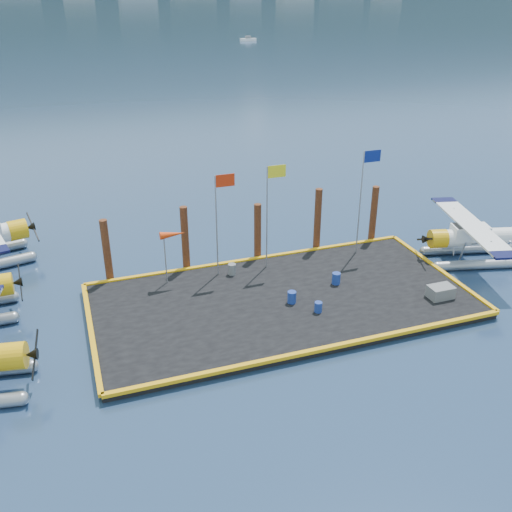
{
  "coord_description": "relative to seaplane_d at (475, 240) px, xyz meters",
  "views": [
    {
      "loc": [
        -10.1,
        -24.66,
        15.86
      ],
      "look_at": [
        -0.79,
        2.0,
        2.13
      ],
      "focal_mm": 40.0,
      "sensor_mm": 36.0,
      "label": 1
    }
  ],
  "objects": [
    {
      "name": "windsock",
      "position": [
        -18.15,
        2.76,
        1.77
      ],
      "size": [
        1.4,
        0.44,
        3.12
      ],
      "color": "#97969F",
      "rests_on": "dock"
    },
    {
      "name": "drum_1",
      "position": [
        -11.88,
        -2.94,
        -0.78
      ],
      "size": [
        0.4,
        0.4,
        0.56
      ],
      "primitive_type": "cylinder",
      "color": "navy",
      "rests_on": "dock"
    },
    {
      "name": "dock",
      "position": [
        -13.12,
        -1.04,
        -1.26
      ],
      "size": [
        20.0,
        10.0,
        0.4
      ],
      "primitive_type": "cube",
      "color": "black",
      "rests_on": "ground"
    },
    {
      "name": "piling_2",
      "position": [
        -12.62,
        4.36,
        0.44
      ],
      "size": [
        0.44,
        0.44,
        3.8
      ],
      "primitive_type": "cylinder",
      "color": "#3F1F12",
      "rests_on": "ground"
    },
    {
      "name": "dock_bumpers",
      "position": [
        -13.12,
        -1.04,
        -0.97
      ],
      "size": [
        20.25,
        10.25,
        0.18
      ],
      "primitive_type": null,
      "color": "orange",
      "rests_on": "dock"
    },
    {
      "name": "flagpole_blue",
      "position": [
        -6.43,
        2.76,
        3.22
      ],
      "size": [
        1.14,
        0.08,
        6.5
      ],
      "color": "#97969F",
      "rests_on": "dock"
    },
    {
      "name": "piling_1",
      "position": [
        -17.12,
        4.36,
        0.64
      ],
      "size": [
        0.44,
        0.44,
        4.2
      ],
      "primitive_type": "cylinder",
      "color": "#3F1F12",
      "rests_on": "ground"
    },
    {
      "name": "piling_0",
      "position": [
        -21.62,
        4.36,
        0.54
      ],
      "size": [
        0.44,
        0.44,
        4.0
      ],
      "primitive_type": "cylinder",
      "color": "#3F1F12",
      "rests_on": "ground"
    },
    {
      "name": "seaplane_d",
      "position": [
        0.0,
        0.0,
        0.0
      ],
      "size": [
        8.74,
        9.46,
        3.36
      ],
      "rotation": [
        0.0,
        0.0,
        1.33
      ],
      "color": "gray",
      "rests_on": "ground"
    },
    {
      "name": "crate",
      "position": [
        -5.03,
        -3.76,
        -0.73
      ],
      "size": [
        1.33,
        0.89,
        0.67
      ],
      "primitive_type": "cube",
      "color": "slate",
      "rests_on": "dock"
    },
    {
      "name": "drum_2",
      "position": [
        -9.65,
        -0.52,
        -0.73
      ],
      "size": [
        0.47,
        0.47,
        0.66
      ],
      "primitive_type": "cylinder",
      "color": "navy",
      "rests_on": "dock"
    },
    {
      "name": "ground",
      "position": [
        -13.12,
        -1.04,
        -1.46
      ],
      "size": [
        4000.0,
        4000.0,
        0.0
      ],
      "primitive_type": "plane",
      "color": "#182848",
      "rests_on": "ground"
    },
    {
      "name": "drum_5",
      "position": [
        -14.85,
        2.51,
        -0.74
      ],
      "size": [
        0.46,
        0.46,
        0.65
      ],
      "primitive_type": "cylinder",
      "color": "slate",
      "rests_on": "dock"
    },
    {
      "name": "flagpole_red",
      "position": [
        -15.42,
        2.76,
        2.93
      ],
      "size": [
        1.14,
        0.08,
        6.0
      ],
      "color": "#97969F",
      "rests_on": "dock"
    },
    {
      "name": "piling_4",
      "position": [
        -4.62,
        4.36,
        0.54
      ],
      "size": [
        0.44,
        0.44,
        4.0
      ],
      "primitive_type": "cylinder",
      "color": "#3F1F12",
      "rests_on": "ground"
    },
    {
      "name": "piling_3",
      "position": [
        -8.62,
        4.36,
        0.69
      ],
      "size": [
        0.44,
        0.44,
        4.3
      ],
      "primitive_type": "cylinder",
      "color": "#3F1F12",
      "rests_on": "ground"
    },
    {
      "name": "flagpole_yellow",
      "position": [
        -12.42,
        2.76,
        3.05
      ],
      "size": [
        1.14,
        0.08,
        6.2
      ],
      "color": "#97969F",
      "rests_on": "dock"
    },
    {
      "name": "drum_3",
      "position": [
        -12.81,
        -1.63,
        -0.74
      ],
      "size": [
        0.46,
        0.46,
        0.65
      ],
      "primitive_type": "cylinder",
      "color": "navy",
      "rests_on": "dock"
    }
  ]
}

